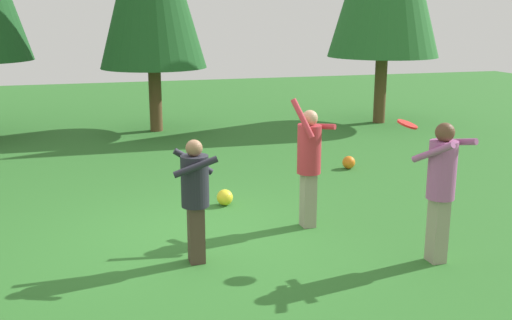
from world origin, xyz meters
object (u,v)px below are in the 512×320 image
person_bystander (195,191)px  ball_yellow (225,197)px  person_catcher (441,181)px  ball_orange (349,162)px  person_thrower (309,158)px  frisbee (407,124)px

person_bystander → ball_yellow: size_ratio=5.93×
person_catcher → ball_yellow: size_ratio=6.70×
person_bystander → ball_orange: size_ratio=6.06×
person_bystander → ball_yellow: person_bystander is taller
ball_yellow → person_thrower: bearing=-53.6°
person_thrower → ball_yellow: size_ratio=7.19×
person_thrower → person_bystander: person_thrower is taller
person_bystander → frisbee: size_ratio=4.16×
person_catcher → frisbee: bearing=0.0°
ball_orange → ball_yellow: 3.32m
ball_orange → person_catcher: bearing=-101.1°
frisbee → ball_orange: size_ratio=1.46×
frisbee → ball_yellow: (-1.83, 2.37, -1.52)m
ball_orange → ball_yellow: (-2.91, -1.60, 0.00)m
person_thrower → person_bystander: 1.97m
ball_orange → frisbee: bearing=-105.1°
frisbee → ball_orange: frisbee is taller
person_bystander → ball_orange: (3.75, 3.70, -0.79)m
person_catcher → person_bystander: person_catcher is taller
person_catcher → person_bystander: (-2.87, 0.81, -0.13)m
person_thrower → frisbee: 1.55m
person_thrower → frisbee: size_ratio=5.04×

